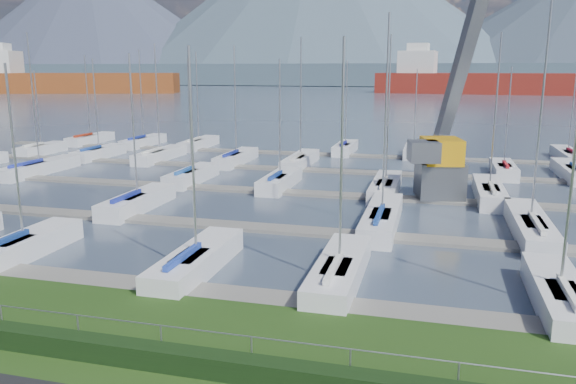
% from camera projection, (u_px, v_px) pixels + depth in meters
% --- Properties ---
extents(water, '(800.00, 540.00, 0.20)m').
position_uv_depth(water, '(422.00, 90.00, 263.36)').
color(water, '#424F61').
extents(hedge, '(80.00, 0.70, 0.70)m').
position_uv_depth(hedge, '(186.00, 360.00, 17.16)').
color(hedge, black).
rests_on(hedge, grass).
extents(fence, '(80.00, 0.04, 0.04)m').
position_uv_depth(fence, '(190.00, 329.00, 17.35)').
color(fence, '#919599').
rests_on(fence, grass).
extents(foothill, '(900.00, 80.00, 12.00)m').
position_uv_depth(foothill, '(425.00, 74.00, 328.13)').
color(foothill, '#485A69').
rests_on(foothill, water).
extents(mountains, '(1190.00, 360.00, 115.00)m').
position_uv_depth(mountains, '(442.00, 13.00, 388.09)').
color(mountains, '#3C4B58').
rests_on(mountains, water).
extents(docks, '(90.00, 41.60, 0.25)m').
position_uv_depth(docks, '(335.00, 195.00, 42.22)').
color(docks, slate).
rests_on(docks, water).
extents(crane, '(6.74, 13.18, 22.35)m').
position_uv_depth(crane, '(449.00, 121.00, 41.04)').
color(crane, '#595C61').
rests_on(crane, water).
extents(cargo_ship_west, '(83.24, 41.76, 21.50)m').
position_uv_depth(cargo_ship_west, '(63.00, 83.00, 223.89)').
color(cargo_ship_west, brown).
rests_on(cargo_ship_west, water).
extents(cargo_ship_mid, '(102.43, 27.72, 21.50)m').
position_uv_depth(cargo_ship_mid, '(499.00, 84.00, 214.02)').
color(cargo_ship_mid, maroon).
rests_on(cargo_ship_mid, water).
extents(sailboat_fleet, '(74.89, 49.84, 13.33)m').
position_uv_depth(sailboat_fleet, '(307.00, 117.00, 43.79)').
color(sailboat_fleet, navy).
rests_on(sailboat_fleet, water).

